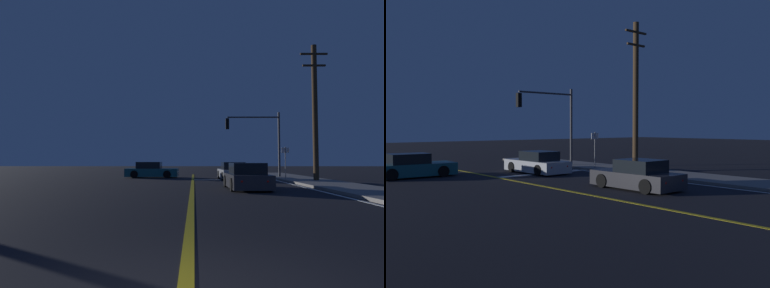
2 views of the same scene
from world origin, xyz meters
The scene contains 10 objects.
sidewalk_right centered at (7.96, 11.26, 0.07)m, with size 3.20×40.55×0.15m, color gray.
lane_line_center centered at (0.00, 11.26, 0.01)m, with size 0.20×38.30×0.01m, color gold.
lane_line_edge_right centered at (6.11, 11.26, 0.01)m, with size 0.16×38.30×0.01m, color white.
stop_bar centered at (3.18, 21.03, 0.01)m, with size 6.36×0.50×0.01m, color white.
car_mid_block_teal centered at (-3.55, 24.16, 0.58)m, with size 4.48×2.00×1.34m.
car_parked_curb_silver centered at (3.06, 21.57, 0.58)m, with size 2.06×4.55×1.34m.
car_lead_oncoming_charcoal centered at (2.77, 13.21, 0.58)m, with size 2.05×4.23×1.34m.
traffic_signal_near_right centered at (5.48, 23.33, 3.70)m, with size 4.52×0.28×5.47m.
utility_pole_right centered at (8.26, 18.28, 4.81)m, with size 1.85×0.36×9.32m.
street_sign_corner centered at (6.86, 20.53, 1.66)m, with size 0.56×0.07×2.47m.
Camera 2 is at (-11.22, 0.73, 2.78)m, focal length 38.67 mm.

